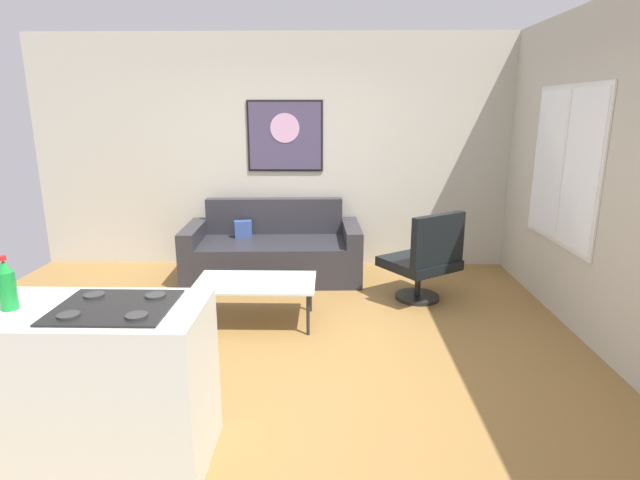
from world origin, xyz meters
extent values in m
cube|color=olive|center=(0.00, 0.00, -0.02)|extent=(6.40, 6.40, 0.04)
cube|color=#BBB6A7|center=(0.00, 2.42, 1.40)|extent=(6.40, 0.05, 2.80)
cube|color=#BAB5A5|center=(2.62, 0.30, 1.40)|extent=(0.05, 6.40, 2.80)
cube|color=#29282D|center=(-0.23, 1.82, 0.22)|extent=(1.68, 1.00, 0.45)
cube|color=#29282D|center=(-0.25, 2.21, 0.66)|extent=(1.65, 0.23, 0.43)
cube|color=#29282D|center=(-1.14, 1.78, 0.31)|extent=(0.22, 0.94, 0.63)
cube|color=#29282D|center=(0.68, 1.86, 0.31)|extent=(0.22, 0.94, 0.63)
cube|color=#314783|center=(-0.60, 1.97, 0.55)|extent=(0.22, 0.15, 0.20)
cube|color=silver|center=(-0.25, 0.54, 0.39)|extent=(1.10, 0.64, 0.02)
cylinder|color=#232326|center=(-0.74, 0.27, 0.19)|extent=(0.03, 0.03, 0.38)
cylinder|color=#232326|center=(0.24, 0.27, 0.19)|extent=(0.03, 0.03, 0.38)
cylinder|color=#232326|center=(-0.74, 0.81, 0.19)|extent=(0.03, 0.03, 0.38)
cylinder|color=#232326|center=(0.24, 0.81, 0.19)|extent=(0.03, 0.03, 0.38)
cylinder|color=black|center=(1.35, 1.17, 0.02)|extent=(0.45, 0.45, 0.04)
cylinder|color=black|center=(1.35, 1.17, 0.22)|extent=(0.06, 0.06, 0.36)
cube|color=black|center=(1.35, 1.17, 0.39)|extent=(0.89, 0.88, 0.10)
cube|color=black|center=(1.49, 0.97, 0.69)|extent=(0.58, 0.43, 0.50)
cube|color=silver|center=(-0.96, -1.38, 0.46)|extent=(1.44, 0.63, 0.92)
cube|color=black|center=(-0.70, -1.38, 0.92)|extent=(0.60, 0.50, 0.01)
cylinder|color=#2D2D2D|center=(-0.87, -1.52, 0.94)|extent=(0.11, 0.11, 0.01)
cylinder|color=#2D2D2D|center=(-0.53, -1.52, 0.94)|extent=(0.11, 0.11, 0.01)
cylinder|color=#2D2D2D|center=(-0.87, -1.24, 0.94)|extent=(0.11, 0.11, 0.01)
cylinder|color=#2D2D2D|center=(-0.53, -1.24, 0.94)|extent=(0.11, 0.11, 0.01)
cylinder|color=#1A9034|center=(-1.23, -1.41, 1.02)|extent=(0.09, 0.09, 0.20)
cone|color=#1A9034|center=(-1.23, -1.41, 1.15)|extent=(0.08, 0.08, 0.06)
cylinder|color=red|center=(-1.23, -1.41, 1.20)|extent=(0.03, 0.03, 0.02)
cube|color=black|center=(-0.12, 2.39, 1.61)|extent=(0.91, 0.01, 0.85)
cube|color=#453D59|center=(-0.12, 2.38, 1.61)|extent=(0.86, 0.02, 0.80)
cylinder|color=#D09DC2|center=(-0.12, 2.37, 1.70)|extent=(0.35, 0.01, 0.35)
cube|color=silver|center=(2.59, 0.90, 1.42)|extent=(0.02, 1.37, 1.46)
cube|color=white|center=(2.58, 0.90, 1.42)|extent=(0.01, 1.29, 1.38)
cube|color=silver|center=(2.58, 0.90, 1.42)|extent=(0.01, 0.04, 1.38)
camera|label=1|loc=(0.43, -3.83, 1.93)|focal=28.47mm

